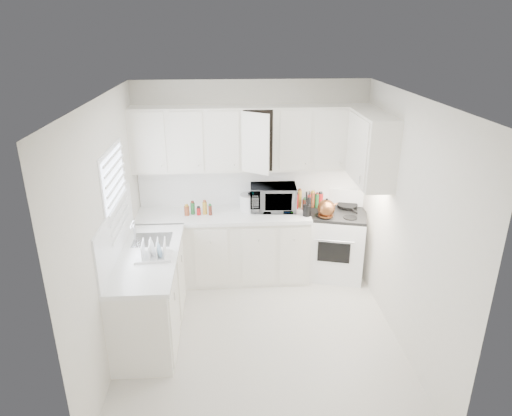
{
  "coord_description": "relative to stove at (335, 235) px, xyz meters",
  "views": [
    {
      "loc": [
        -0.31,
        -4.21,
        3.21
      ],
      "look_at": [
        0.0,
        0.7,
        1.25
      ],
      "focal_mm": 32.18,
      "sensor_mm": 36.0,
      "label": 1
    }
  ],
  "objects": [
    {
      "name": "wall_back",
      "position": [
        -1.11,
        0.3,
        0.71
      ],
      "size": [
        3.0,
        0.0,
        3.0
      ],
      "primitive_type": "plane",
      "rotation": [
        1.57,
        0.0,
        0.0
      ],
      "color": "silver",
      "rests_on": "ground"
    },
    {
      "name": "spice_left_0",
      "position": [
        -1.96,
        0.12,
        0.43
      ],
      "size": [
        0.06,
        0.06,
        0.13
      ],
      "primitive_type": "cylinder",
      "color": "brown",
      "rests_on": "countertop_back"
    },
    {
      "name": "utensil_crock",
      "position": [
        -0.43,
        -0.15,
        0.53
      ],
      "size": [
        0.14,
        0.14,
        0.34
      ],
      "primitive_type": null,
      "rotation": [
        0.0,
        0.0,
        0.22
      ],
      "color": "black",
      "rests_on": "countertop_back"
    },
    {
      "name": "ceiling",
      "position": [
        -1.11,
        -1.3,
        2.01
      ],
      "size": [
        3.2,
        3.2,
        0.0
      ],
      "primitive_type": "plane",
      "rotation": [
        3.14,
        0.0,
        0.0
      ],
      "color": "white",
      "rests_on": "ground"
    },
    {
      "name": "countertop_back",
      "position": [
        -1.5,
        -0.01,
        0.34
      ],
      "size": [
        2.24,
        0.64,
        0.05
      ],
      "primitive_type": "cube",
      "color": "white",
      "rests_on": "lower_cabinets_back"
    },
    {
      "name": "sink",
      "position": [
        -2.3,
        -0.75,
        0.48
      ],
      "size": [
        0.42,
        0.38,
        0.3
      ],
      "primitive_type": null,
      "color": "gray",
      "rests_on": "countertop_left"
    },
    {
      "name": "sauce_right_4",
      "position": [
        -0.31,
        0.16,
        0.46
      ],
      "size": [
        0.06,
        0.06,
        0.19
      ],
      "primitive_type": "cylinder",
      "color": "brown",
      "rests_on": "countertop_back"
    },
    {
      "name": "spice_left_1",
      "position": [
        -1.88,
        0.03,
        0.43
      ],
      "size": [
        0.06,
        0.06,
        0.13
      ],
      "primitive_type": "cylinder",
      "color": "#20622D",
      "rests_on": "countertop_back"
    },
    {
      "name": "wall_left",
      "position": [
        -2.61,
        -1.3,
        0.71
      ],
      "size": [
        0.0,
        3.2,
        3.2
      ],
      "primitive_type": "plane",
      "rotation": [
        1.57,
        0.0,
        1.57
      ],
      "color": "silver",
      "rests_on": "ground"
    },
    {
      "name": "dish_rack",
      "position": [
        -2.22,
        -1.18,
        0.46
      ],
      "size": [
        0.39,
        0.31,
        0.21
      ],
      "primitive_type": null,
      "rotation": [
        0.0,
        0.0,
        0.07
      ],
      "color": "white",
      "rests_on": "countertop_left"
    },
    {
      "name": "upper_cabinets_back",
      "position": [
        -1.11,
        0.14,
        0.91
      ],
      "size": [
        3.0,
        0.33,
        0.8
      ],
      "primitive_type": null,
      "color": "silver",
      "rests_on": "wall_back"
    },
    {
      "name": "lower_cabinets_left",
      "position": [
        -2.31,
        -1.1,
        -0.14
      ],
      "size": [
        0.6,
        1.6,
        0.9
      ],
      "primitive_type": null,
      "color": "silver",
      "rests_on": "floor"
    },
    {
      "name": "spice_left_3",
      "position": [
        -1.73,
        0.03,
        0.43
      ],
      "size": [
        0.06,
        0.06,
        0.13
      ],
      "primitive_type": "cylinder",
      "color": "#BB8F2C",
      "rests_on": "countertop_back"
    },
    {
      "name": "rice_cooker",
      "position": [
        -1.15,
        0.09,
        0.49
      ],
      "size": [
        0.32,
        0.32,
        0.25
      ],
      "primitive_type": null,
      "rotation": [
        0.0,
        0.0,
        -0.35
      ],
      "color": "white",
      "rests_on": "countertop_back"
    },
    {
      "name": "lower_cabinets_back",
      "position": [
        -1.5,
        0.0,
        -0.14
      ],
      "size": [
        2.22,
        0.6,
        0.9
      ],
      "primitive_type": null,
      "color": "silver",
      "rests_on": "floor"
    },
    {
      "name": "microwave",
      "position": [
        -0.84,
        0.1,
        0.56
      ],
      "size": [
        0.61,
        0.36,
        0.4
      ],
      "primitive_type": "imported",
      "rotation": [
        0.0,
        0.0,
        -0.05
      ],
      "color": "gray",
      "rests_on": "countertop_back"
    },
    {
      "name": "wall_right",
      "position": [
        0.39,
        -1.3,
        0.71
      ],
      "size": [
        0.0,
        3.2,
        3.2
      ],
      "primitive_type": "plane",
      "rotation": [
        1.57,
        0.0,
        -1.57
      ],
      "color": "silver",
      "rests_on": "ground"
    },
    {
      "name": "frying_pan",
      "position": [
        0.18,
        0.16,
        0.38
      ],
      "size": [
        0.34,
        0.5,
        0.04
      ],
      "primitive_type": null,
      "rotation": [
        0.0,
        0.0,
        0.16
      ],
      "color": "black",
      "rests_on": "stove"
    },
    {
      "name": "backsplash_back",
      "position": [
        -1.11,
        0.29,
        0.64
      ],
      "size": [
        2.98,
        0.02,
        0.55
      ],
      "primitive_type": "cube",
      "color": "white",
      "rests_on": "wall_back"
    },
    {
      "name": "sauce_right_3",
      "position": [
        -0.36,
        0.1,
        0.46
      ],
      "size": [
        0.06,
        0.06,
        0.19
      ],
      "primitive_type": "cylinder",
      "color": "black",
      "rests_on": "countertop_back"
    },
    {
      "name": "backsplash_left",
      "position": [
        -2.6,
        -1.1,
        0.64
      ],
      "size": [
        0.02,
        1.6,
        0.55
      ],
      "primitive_type": "cube",
      "color": "white",
      "rests_on": "wall_left"
    },
    {
      "name": "sauce_right_1",
      "position": [
        -0.47,
        0.1,
        0.46
      ],
      "size": [
        0.06,
        0.06,
        0.19
      ],
      "primitive_type": "cylinder",
      "color": "#BB8F2C",
      "rests_on": "countertop_back"
    },
    {
      "name": "countertop_left",
      "position": [
        -2.3,
        -1.1,
        0.34
      ],
      "size": [
        0.64,
        1.62,
        0.05
      ],
      "primitive_type": "cube",
      "color": "white",
      "rests_on": "lower_cabinets_left"
    },
    {
      "name": "tea_kettle",
      "position": [
        -0.18,
        -0.16,
        0.48
      ],
      "size": [
        0.29,
        0.25,
        0.26
      ],
      "primitive_type": null,
      "rotation": [
        0.0,
        0.0,
        0.05
      ],
      "color": "brown",
      "rests_on": "stove"
    },
    {
      "name": "sauce_right_6",
      "position": [
        -0.2,
        0.16,
        0.46
      ],
      "size": [
        0.06,
        0.06,
        0.19
      ],
      "primitive_type": "cylinder",
      "color": "#AC1718",
      "rests_on": "countertop_back"
    },
    {
      "name": "sauce_right_5",
      "position": [
        -0.25,
        0.1,
        0.46
      ],
      "size": [
        0.06,
        0.06,
        0.19
      ],
      "primitive_type": "cylinder",
      "color": "#20622D",
      "rests_on": "countertop_back"
    },
    {
      "name": "paper_towel",
      "position": [
        -1.03,
        0.14,
        0.5
      ],
      "size": [
        0.12,
        0.12,
        0.27
      ],
      "primitive_type": "cylinder",
      "color": "white",
      "rests_on": "countertop_back"
    },
    {
      "name": "sauce_right_2",
      "position": [
        -0.42,
        0.16,
        0.46
      ],
      "size": [
        0.06,
        0.06,
        0.19
      ],
      "primitive_type": "cylinder",
      "color": "#5C251A",
      "rests_on": "countertop_back"
    },
    {
      "name": "window_blinds",
      "position": [
        -2.59,
        -0.95,
        0.96
      ],
      "size": [
        0.06,
        0.96,
        1.06
      ],
      "primitive_type": null,
      "color": "white",
      "rests_on": "wall_left"
    },
    {
      "name": "upper_cabinets_right",
      "position": [
        0.23,
        -0.48,
        0.91
      ],
      "size": [
        0.33,
        0.9,
        0.8
      ],
      "primitive_type": null,
      "color": "silver",
      "rests_on": "wall_right"
    },
    {
      "name": "spice_left_4",
      "position": [
        -1.66,
        0.12,
        0.43
      ],
      "size": [
        0.06,
        0.06,
        0.13
      ],
      "primitive_type": "cylinder",
      "color": "#5C251A",
      "rests_on": "countertop_back"
    },
    {
      "name": "spice_left_2",
      "position": [
        -1.81,
        0.12,
        0.43
      ],
      "size": [
        0.06,
        0.06,
        0.13
      ],
      "primitive_type": "cylinder",
      "color": "#AC1718",
      "rests_on": "countertop_back"
    },
    {
      "name": "stove",
      "position": [
        0.0,
        0.0,
        0.0
      ],
      "size": [
        0.9,
        0.8,
        1.18
      ],
      "primitive_type": null,
      "rotation": [
        0.0,
        0.0,
        -0.26
      ],
      "color": "white",
      "rests_on": "floor"
    },
    {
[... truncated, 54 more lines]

